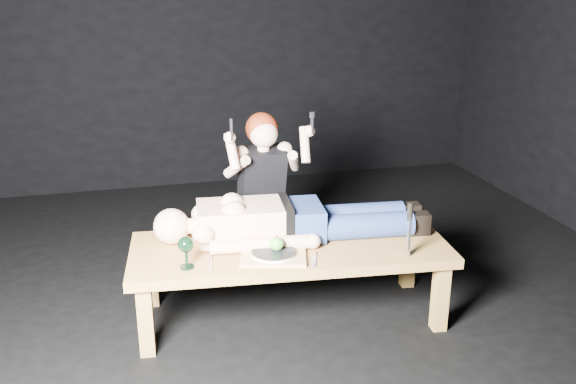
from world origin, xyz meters
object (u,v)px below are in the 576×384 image
at_px(table, 290,281).
at_px(serving_tray, 273,256).
at_px(kneeling_woman, 259,191).
at_px(goblet, 186,253).
at_px(carving_knife, 409,230).
at_px(lying_man, 296,215).

xyz_separation_m(table, serving_tray, (-0.13, -0.14, 0.24)).
distance_m(table, kneeling_woman, 0.72).
bearing_deg(goblet, carving_knife, -7.17).
relative_size(lying_man, kneeling_woman, 1.55).
height_order(kneeling_woman, carving_knife, kneeling_woman).
relative_size(table, carving_knife, 5.86).
xyz_separation_m(table, goblet, (-0.59, -0.15, 0.31)).
height_order(kneeling_woman, goblet, kneeling_woman).
xyz_separation_m(serving_tray, goblet, (-0.46, -0.00, 0.08)).
relative_size(table, serving_tray, 5.12).
bearing_deg(kneeling_woman, carving_knife, -60.94).
bearing_deg(lying_man, kneeling_woman, 107.58).
distance_m(goblet, carving_knife, 1.18).
bearing_deg(carving_knife, kneeling_woman, 129.51).
xyz_separation_m(kneeling_woman, goblet, (-0.55, -0.78, -0.03)).
height_order(lying_man, goblet, lying_man).
height_order(serving_tray, carving_knife, carving_knife).
bearing_deg(goblet, table, 13.79).
bearing_deg(kneeling_woman, serving_tray, -101.38).
xyz_separation_m(table, lying_man, (0.07, 0.12, 0.35)).
bearing_deg(carving_knife, lying_man, 146.71).
bearing_deg(goblet, kneeling_woman, 54.74).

